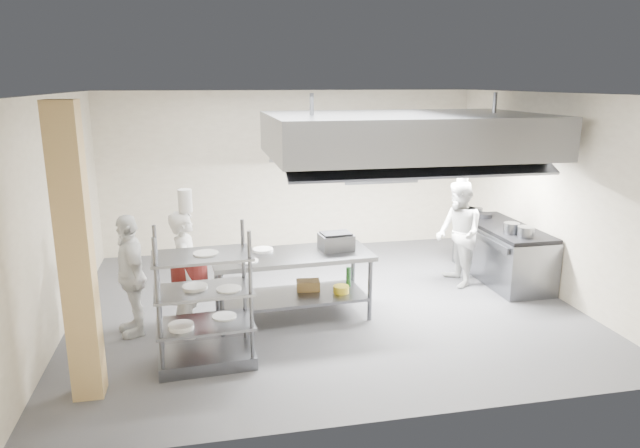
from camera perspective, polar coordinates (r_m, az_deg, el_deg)
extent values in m
plane|color=#37373A|center=(8.40, 0.43, -8.01)|extent=(7.00, 7.00, 0.00)
plane|color=silver|center=(7.78, 0.47, 12.91)|extent=(7.00, 7.00, 0.00)
plane|color=#B9AC93|center=(10.86, -2.91, 5.28)|extent=(7.00, 0.00, 7.00)
plane|color=#B9AC93|center=(8.00, -24.86, 0.79)|extent=(0.00, 6.00, 6.00)
plane|color=#B9AC93|center=(9.33, 21.98, 2.81)|extent=(0.00, 6.00, 6.00)
cube|color=#DDB471|center=(6.07, -23.20, -2.96)|extent=(0.30, 0.30, 3.00)
cube|color=slate|center=(8.56, 8.52, 8.85)|extent=(4.00, 2.50, 0.60)
cube|color=white|center=(8.33, 2.58, 6.63)|extent=(1.60, 0.12, 0.04)
cube|color=white|center=(8.95, 13.90, 6.75)|extent=(1.60, 0.12, 0.04)
cube|color=slate|center=(11.12, 6.46, 5.42)|extent=(1.50, 0.28, 0.04)
cube|color=slate|center=(7.68, -2.82, -3.21)|extent=(2.19, 1.01, 0.06)
cube|color=slate|center=(7.87, -2.77, -7.24)|extent=(2.01, 0.92, 0.04)
cube|color=slate|center=(9.78, 17.75, -2.88)|extent=(0.80, 2.00, 0.84)
cube|color=black|center=(9.66, 17.94, -0.32)|extent=(0.78, 1.96, 0.06)
imported|color=silver|center=(7.39, -13.15, -4.85)|extent=(0.45, 0.63, 1.62)
imported|color=silver|center=(9.19, 13.69, -0.96)|extent=(0.65, 0.83, 1.67)
imported|color=white|center=(7.61, -18.41, -4.85)|extent=(0.63, 0.99, 1.57)
cube|color=slate|center=(7.82, 1.62, -1.81)|extent=(0.47, 0.39, 0.22)
cube|color=olive|center=(8.01, -1.19, -6.14)|extent=(0.34, 0.26, 0.14)
cylinder|color=gray|center=(9.18, 18.60, -0.38)|extent=(0.24, 0.24, 0.16)
cylinder|color=silver|center=(6.66, -11.40, -9.56)|extent=(0.28, 0.28, 0.05)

